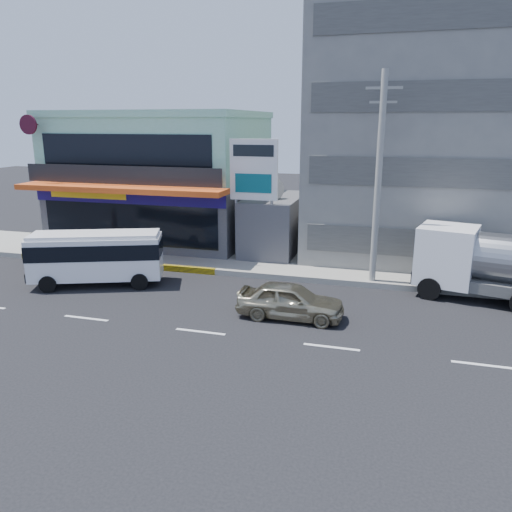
{
  "coord_description": "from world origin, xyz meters",
  "views": [
    {
      "loc": [
        6.81,
        -16.39,
        7.75
      ],
      "look_at": [
        1.24,
        3.44,
        2.2
      ],
      "focal_mm": 35.0,
      "sensor_mm": 36.0,
      "label": 1
    }
  ],
  "objects": [
    {
      "name": "billboard",
      "position": [
        -0.5,
        9.2,
        4.93
      ],
      "size": [
        2.6,
        0.18,
        6.9
      ],
      "color": "gray",
      "rests_on": "ground"
    },
    {
      "name": "gap_structure",
      "position": [
        0.0,
        12.0,
        1.75
      ],
      "size": [
        3.0,
        6.0,
        3.5
      ],
      "primitive_type": "cube",
      "color": "#3F3F43",
      "rests_on": "ground"
    },
    {
      "name": "satellite_dish",
      "position": [
        0.0,
        11.0,
        3.58
      ],
      "size": [
        1.5,
        1.5,
        0.15
      ],
      "primitive_type": "cylinder",
      "color": "slate",
      "rests_on": "gap_structure"
    },
    {
      "name": "utility_pole_near",
      "position": [
        6.0,
        7.4,
        5.15
      ],
      "size": [
        1.6,
        0.3,
        10.0
      ],
      "color": "#999993",
      "rests_on": "ground"
    },
    {
      "name": "minibus",
      "position": [
        -6.96,
        4.0,
        1.55
      ],
      "size": [
        6.52,
        4.06,
        2.6
      ],
      "color": "white",
      "rests_on": "ground"
    },
    {
      "name": "ground",
      "position": [
        0.0,
        0.0,
        0.0
      ],
      "size": [
        120.0,
        120.0,
        0.0
      ],
      "primitive_type": "plane",
      "color": "black",
      "rests_on": "ground"
    },
    {
      "name": "motorcycle_rider",
      "position": [
        -11.32,
        5.05,
        0.71
      ],
      "size": [
        1.71,
        0.7,
        2.15
      ],
      "color": "#65210E",
      "rests_on": "ground"
    },
    {
      "name": "shop_building",
      "position": [
        -8.0,
        13.95,
        4.0
      ],
      "size": [
        12.4,
        11.7,
        8.0
      ],
      "color": "#3F3F43",
      "rests_on": "ground"
    },
    {
      "name": "sidewalk",
      "position": [
        5.0,
        9.5,
        0.15
      ],
      "size": [
        70.0,
        5.0,
        0.3
      ],
      "primitive_type": "cube",
      "color": "gray",
      "rests_on": "ground"
    },
    {
      "name": "tanker_truck",
      "position": [
        11.66,
        6.59,
        1.71
      ],
      "size": [
        8.41,
        4.26,
        3.19
      ],
      "color": "white",
      "rests_on": "ground"
    },
    {
      "name": "concrete_building",
      "position": [
        10.0,
        15.0,
        7.0
      ],
      "size": [
        16.0,
        12.0,
        14.0
      ],
      "primitive_type": "cube",
      "color": "gray",
      "rests_on": "ground"
    },
    {
      "name": "sedan",
      "position": [
        3.0,
        2.34,
        0.74
      ],
      "size": [
        4.35,
        1.76,
        1.48
      ],
      "primitive_type": "imported",
      "rotation": [
        0.0,
        0.0,
        1.57
      ],
      "color": "tan",
      "rests_on": "ground"
    }
  ]
}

